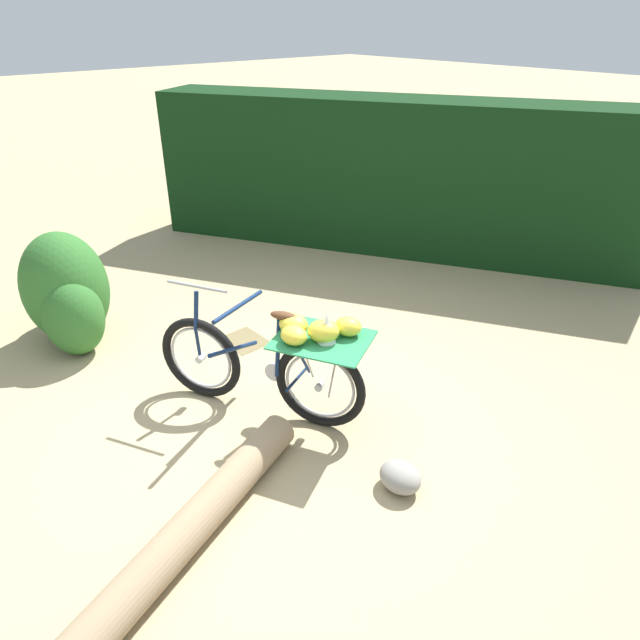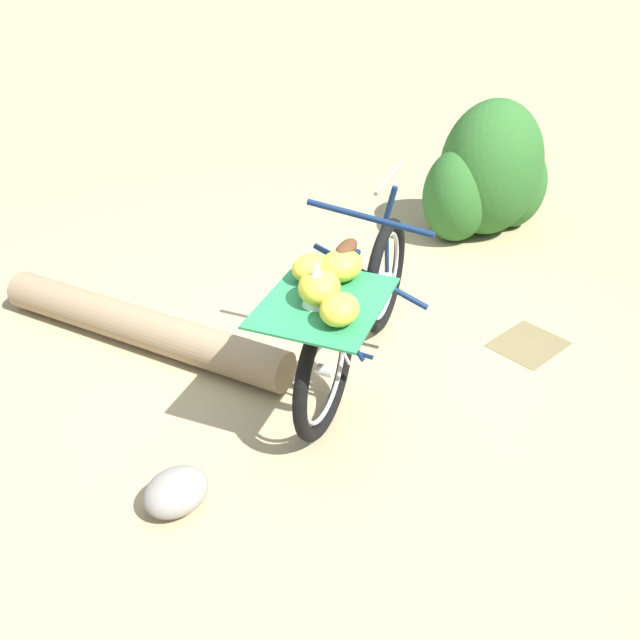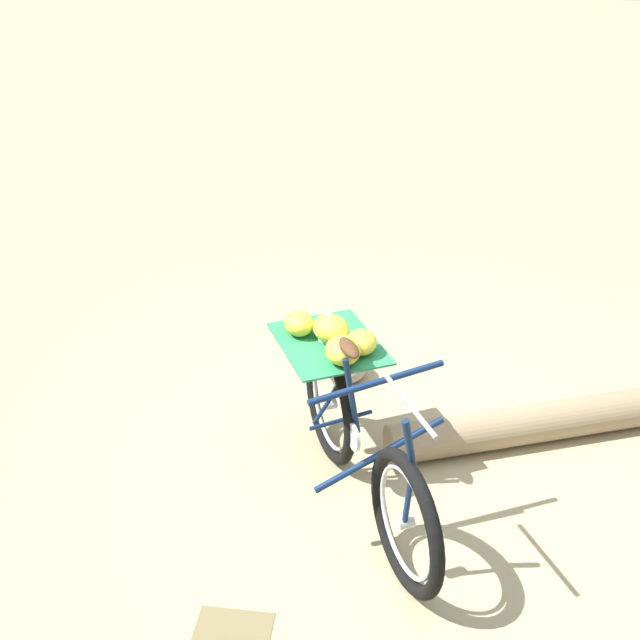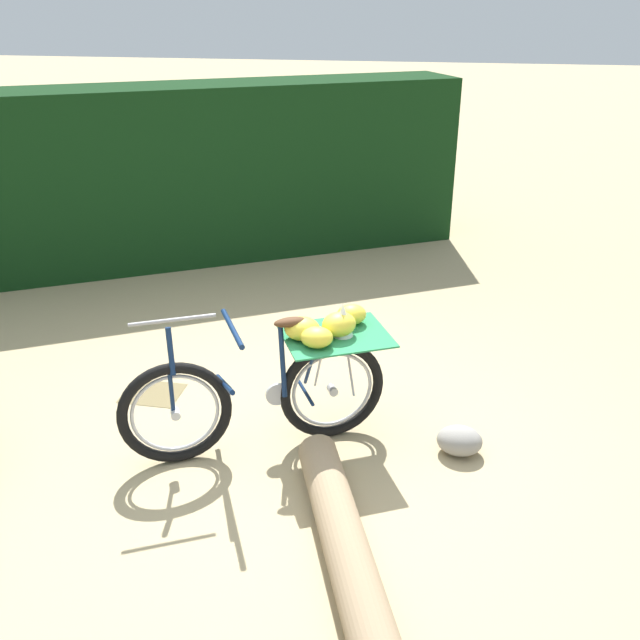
% 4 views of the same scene
% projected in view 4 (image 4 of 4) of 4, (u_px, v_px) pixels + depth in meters
% --- Properties ---
extents(ground_plane, '(60.00, 60.00, 0.00)m').
position_uv_depth(ground_plane, '(280.00, 445.00, 4.75)').
color(ground_plane, tan).
extents(foliage_hedge, '(5.96, 3.93, 1.93)m').
position_uv_depth(foliage_hedge, '(184.00, 175.00, 7.75)').
color(foliage_hedge, black).
rests_on(foliage_hedge, ground_plane).
extents(bicycle, '(1.72, 1.07, 1.03)m').
position_uv_depth(bicycle, '(277.00, 379.00, 4.54)').
color(bicycle, black).
rests_on(bicycle, ground_plane).
extents(fallen_log, '(0.96, 2.02, 0.25)m').
position_uv_depth(fallen_log, '(352.00, 568.00, 3.57)').
color(fallen_log, '#937A5B').
rests_on(fallen_log, ground_plane).
extents(path_stone, '(0.30, 0.25, 0.19)m').
position_uv_depth(path_stone, '(459.00, 441.00, 4.63)').
color(path_stone, gray).
rests_on(path_stone, ground_plane).
extents(leaf_litter_patch, '(0.44, 0.36, 0.01)m').
position_uv_depth(leaf_litter_patch, '(153.00, 393.00, 5.36)').
color(leaf_litter_patch, olive).
rests_on(leaf_litter_patch, ground_plane).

